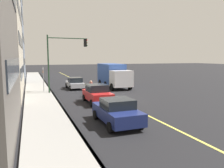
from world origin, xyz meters
TOP-DOWN VIEW (x-y plane):
  - ground at (0.00, 0.00)m, footprint 200.00×200.00m
  - sidewalk_slab at (0.00, 6.70)m, footprint 80.00×2.92m
  - curb_edge at (0.00, 5.32)m, footprint 80.00×0.16m
  - lane_stripe_center at (0.00, 0.00)m, footprint 80.00×0.16m
  - car_silver at (7.90, 2.17)m, footprint 4.06×1.92m
  - car_red at (-1.58, 2.05)m, footprint 3.92×1.98m
  - car_navy at (-7.95, 2.75)m, footprint 4.22×2.09m
  - truck_blue at (7.28, -2.93)m, footprint 6.86×2.67m
  - pedestrian_with_backpack at (1.57, 1.73)m, footprint 0.44×0.43m
  - traffic_light_mast at (4.83, 4.03)m, footprint 0.28×4.50m
  - street_sign_post at (6.09, 6.15)m, footprint 0.60×0.08m

SIDE VIEW (x-z plane):
  - ground at x=0.00m, z-range 0.00..0.00m
  - lane_stripe_center at x=0.00m, z-range 0.00..0.01m
  - sidewalk_slab at x=0.00m, z-range 0.00..0.15m
  - curb_edge at x=0.00m, z-range 0.00..0.15m
  - car_silver at x=7.90m, z-range 0.00..1.48m
  - car_navy at x=-7.95m, z-range -0.01..1.58m
  - car_red at x=-1.58m, z-range 0.00..1.66m
  - pedestrian_with_backpack at x=1.57m, z-range 0.14..1.83m
  - truck_blue at x=7.28m, z-range 0.10..3.25m
  - street_sign_post at x=6.09m, z-range 0.26..3.22m
  - traffic_light_mast at x=4.83m, z-range 1.19..7.64m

